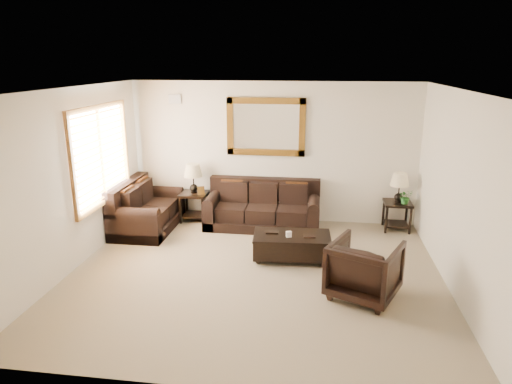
# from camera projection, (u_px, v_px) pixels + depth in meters

# --- Properties ---
(room) EXTENTS (5.51, 5.01, 2.71)m
(room) POSITION_uv_depth(u_px,v_px,m) (254.00, 187.00, 6.43)
(room) COLOR gray
(room) RESTS_ON ground
(window) EXTENTS (0.07, 1.96, 1.66)m
(window) POSITION_uv_depth(u_px,v_px,m) (102.00, 155.00, 7.58)
(window) COLOR white
(window) RESTS_ON room
(mirror) EXTENTS (1.50, 0.06, 1.10)m
(mirror) POSITION_uv_depth(u_px,v_px,m) (266.00, 127.00, 8.65)
(mirror) COLOR #4E2D0F
(mirror) RESTS_ON room
(air_vent) EXTENTS (0.25, 0.02, 0.18)m
(air_vent) POSITION_uv_depth(u_px,v_px,m) (175.00, 99.00, 8.76)
(air_vent) COLOR #999999
(air_vent) RESTS_ON room
(sofa) EXTENTS (2.14, 0.92, 0.88)m
(sofa) POSITION_uv_depth(u_px,v_px,m) (263.00, 210.00, 8.71)
(sofa) COLOR black
(sofa) RESTS_ON room
(loveseat) EXTENTS (0.96, 1.61, 0.91)m
(loveseat) POSITION_uv_depth(u_px,v_px,m) (145.00, 212.00, 8.55)
(loveseat) COLOR black
(loveseat) RESTS_ON room
(end_table_left) EXTENTS (0.52, 0.52, 1.15)m
(end_table_left) POSITION_uv_depth(u_px,v_px,m) (194.00, 184.00, 8.89)
(end_table_left) COLOR black
(end_table_left) RESTS_ON room
(end_table_right) EXTENTS (0.50, 0.50, 1.09)m
(end_table_right) POSITION_uv_depth(u_px,v_px,m) (399.00, 193.00, 8.39)
(end_table_right) COLOR black
(end_table_right) RESTS_ON room
(coffee_table) EXTENTS (1.25, 0.73, 0.52)m
(coffee_table) POSITION_uv_depth(u_px,v_px,m) (292.00, 244.00, 7.25)
(coffee_table) COLOR black
(coffee_table) RESTS_ON room
(armchair) EXTENTS (1.09, 1.07, 0.86)m
(armchair) POSITION_uv_depth(u_px,v_px,m) (365.00, 267.00, 6.06)
(armchair) COLOR black
(armchair) RESTS_ON floor
(potted_plant) EXTENTS (0.31, 0.33, 0.21)m
(potted_plant) POSITION_uv_depth(u_px,v_px,m) (405.00, 198.00, 8.31)
(potted_plant) COLOR #226121
(potted_plant) RESTS_ON end_table_right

